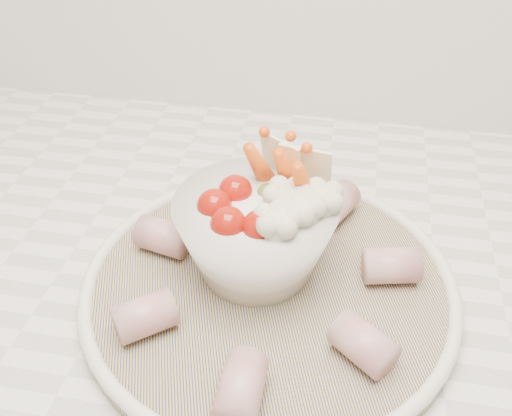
# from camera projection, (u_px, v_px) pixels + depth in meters

# --- Properties ---
(serving_platter) EXTENTS (0.41, 0.41, 0.02)m
(serving_platter) POSITION_uv_depth(u_px,v_px,m) (269.00, 285.00, 0.50)
(serving_platter) COLOR navy
(serving_platter) RESTS_ON kitchen_counter
(veggie_bowl) EXTENTS (0.14, 0.14, 0.11)m
(veggie_bowl) POSITION_uv_depth(u_px,v_px,m) (259.00, 230.00, 0.48)
(veggie_bowl) COLOR white
(veggie_bowl) RESTS_ON serving_platter
(cured_meat_rolls) EXTENTS (0.26, 0.27, 0.03)m
(cured_meat_rolls) POSITION_uv_depth(u_px,v_px,m) (268.00, 269.00, 0.48)
(cured_meat_rolls) COLOR #A74C55
(cured_meat_rolls) RESTS_ON serving_platter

